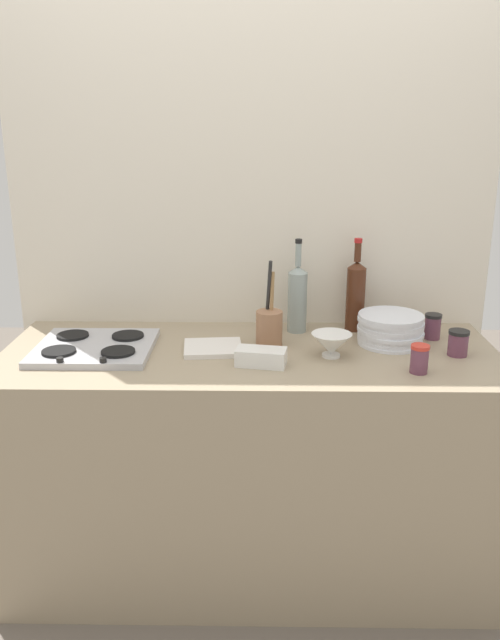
{
  "coord_description": "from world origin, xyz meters",
  "views": [
    {
      "loc": [
        0.03,
        -2.17,
        1.7
      ],
      "look_at": [
        0.0,
        0.0,
        1.02
      ],
      "focal_mm": 35.9,
      "sensor_mm": 36.0,
      "label": 1
    }
  ],
  "objects_px": {
    "plate_stack": "(390,329)",
    "condiment_jar_front": "(458,343)",
    "mixing_bowl": "(331,344)",
    "butter_dish": "(261,357)",
    "stovetop_hob": "(95,347)",
    "wine_bottle_mid_left": "(356,294)",
    "cutting_board": "(213,348)",
    "wine_bottle_leftmost": "(297,297)",
    "condiment_jar_spare": "(433,326)",
    "condiment_jar_rear": "(419,359)",
    "utensil_crock": "(269,326)"
  },
  "relations": [
    {
      "from": "cutting_board",
      "to": "mixing_bowl",
      "type": "bearing_deg",
      "value": -7.74
    },
    {
      "from": "plate_stack",
      "to": "wine_bottle_leftmost",
      "type": "bearing_deg",
      "value": 157.38
    },
    {
      "from": "wine_bottle_leftmost",
      "to": "wine_bottle_mid_left",
      "type": "height_order",
      "value": "wine_bottle_leftmost"
    },
    {
      "from": "stovetop_hob",
      "to": "condiment_jar_front",
      "type": "bearing_deg",
      "value": -1.05
    },
    {
      "from": "stovetop_hob",
      "to": "condiment_jar_spare",
      "type": "xyz_separation_m",
      "value": [
        1.26,
        0.16,
        0.03
      ]
    },
    {
      "from": "mixing_bowl",
      "to": "wine_bottle_leftmost",
      "type": "bearing_deg",
      "value": 110.5
    },
    {
      "from": "condiment_jar_rear",
      "to": "condiment_jar_spare",
      "type": "distance_m",
      "value": 0.37
    },
    {
      "from": "plate_stack",
      "to": "mixing_bowl",
      "type": "xyz_separation_m",
      "value": [
        -0.23,
        -0.14,
        -0.01
      ]
    },
    {
      "from": "stovetop_hob",
      "to": "mixing_bowl",
      "type": "xyz_separation_m",
      "value": [
        0.85,
        -0.04,
        0.03
      ]
    },
    {
      "from": "utensil_crock",
      "to": "cutting_board",
      "type": "distance_m",
      "value": 0.22
    },
    {
      "from": "condiment_jar_rear",
      "to": "wine_bottle_mid_left",
      "type": "bearing_deg",
      "value": 108.41
    },
    {
      "from": "stovetop_hob",
      "to": "wine_bottle_mid_left",
      "type": "bearing_deg",
      "value": 15.08
    },
    {
      "from": "mixing_bowl",
      "to": "utensil_crock",
      "type": "height_order",
      "value": "utensil_crock"
    },
    {
      "from": "wine_bottle_leftmost",
      "to": "condiment_jar_front",
      "type": "xyz_separation_m",
      "value": [
        0.56,
        -0.26,
        -0.09
      ]
    },
    {
      "from": "cutting_board",
      "to": "condiment_jar_front",
      "type": "bearing_deg",
      "value": -2.39
    },
    {
      "from": "plate_stack",
      "to": "condiment_jar_rear",
      "type": "height_order",
      "value": "plate_stack"
    },
    {
      "from": "stovetop_hob",
      "to": "butter_dish",
      "type": "relative_size",
      "value": 2.45
    },
    {
      "from": "wine_bottle_mid_left",
      "to": "condiment_jar_front",
      "type": "xyz_separation_m",
      "value": [
        0.33,
        -0.29,
        -0.1
      ]
    },
    {
      "from": "wine_bottle_mid_left",
      "to": "condiment_jar_front",
      "type": "height_order",
      "value": "wine_bottle_mid_left"
    },
    {
      "from": "mixing_bowl",
      "to": "cutting_board",
      "type": "relative_size",
      "value": 0.69
    },
    {
      "from": "butter_dish",
      "to": "condiment_jar_spare",
      "type": "bearing_deg",
      "value": 23.69
    },
    {
      "from": "cutting_board",
      "to": "stovetop_hob",
      "type": "bearing_deg",
      "value": -178.32
    },
    {
      "from": "wine_bottle_leftmost",
      "to": "utensil_crock",
      "type": "bearing_deg",
      "value": -124.6
    },
    {
      "from": "plate_stack",
      "to": "condiment_jar_front",
      "type": "xyz_separation_m",
      "value": [
        0.22,
        -0.12,
        -0.01
      ]
    },
    {
      "from": "wine_bottle_leftmost",
      "to": "condiment_jar_spare",
      "type": "relative_size",
      "value": 3.79
    },
    {
      "from": "plate_stack",
      "to": "utensil_crock",
      "type": "bearing_deg",
      "value": -177.52
    },
    {
      "from": "plate_stack",
      "to": "condiment_jar_front",
      "type": "bearing_deg",
      "value": -29.27
    },
    {
      "from": "mixing_bowl",
      "to": "condiment_jar_rear",
      "type": "height_order",
      "value": "condiment_jar_rear"
    },
    {
      "from": "condiment_jar_rear",
      "to": "cutting_board",
      "type": "relative_size",
      "value": 0.46
    },
    {
      "from": "wine_bottle_leftmost",
      "to": "cutting_board",
      "type": "distance_m",
      "value": 0.41
    },
    {
      "from": "mixing_bowl",
      "to": "condiment_jar_front",
      "type": "distance_m",
      "value": 0.45
    },
    {
      "from": "plate_stack",
      "to": "condiment_jar_rear",
      "type": "bearing_deg",
      "value": -82.07
    },
    {
      "from": "wine_bottle_leftmost",
      "to": "condiment_jar_rear",
      "type": "xyz_separation_m",
      "value": [
        0.38,
        -0.43,
        -0.09
      ]
    },
    {
      "from": "wine_bottle_leftmost",
      "to": "condiment_jar_rear",
      "type": "height_order",
      "value": "wine_bottle_leftmost"
    },
    {
      "from": "plate_stack",
      "to": "wine_bottle_mid_left",
      "type": "relative_size",
      "value": 0.67
    },
    {
      "from": "wine_bottle_mid_left",
      "to": "condiment_jar_rear",
      "type": "height_order",
      "value": "wine_bottle_mid_left"
    },
    {
      "from": "plate_stack",
      "to": "butter_dish",
      "type": "bearing_deg",
      "value": -154.73
    },
    {
      "from": "mixing_bowl",
      "to": "utensil_crock",
      "type": "bearing_deg",
      "value": 150.59
    },
    {
      "from": "condiment_jar_rear",
      "to": "utensil_crock",
      "type": "bearing_deg",
      "value": 151.43
    },
    {
      "from": "utensil_crock",
      "to": "butter_dish",
      "type": "bearing_deg",
      "value": -98.25
    },
    {
      "from": "stovetop_hob",
      "to": "condiment_jar_spare",
      "type": "relative_size",
      "value": 4.27
    },
    {
      "from": "condiment_jar_rear",
      "to": "condiment_jar_spare",
      "type": "xyz_separation_m",
      "value": [
        0.13,
        0.35,
        0.0
      ]
    },
    {
      "from": "mixing_bowl",
      "to": "cutting_board",
      "type": "xyz_separation_m",
      "value": [
        -0.42,
        0.06,
        -0.04
      ]
    },
    {
      "from": "wine_bottle_leftmost",
      "to": "butter_dish",
      "type": "distance_m",
      "value": 0.41
    },
    {
      "from": "utensil_crock",
      "to": "plate_stack",
      "type": "bearing_deg",
      "value": 2.48
    },
    {
      "from": "condiment_jar_rear",
      "to": "condiment_jar_spare",
      "type": "height_order",
      "value": "condiment_jar_spare"
    },
    {
      "from": "wine_bottle_mid_left",
      "to": "cutting_board",
      "type": "xyz_separation_m",
      "value": [
        -0.55,
        -0.25,
        -0.14
      ]
    },
    {
      "from": "plate_stack",
      "to": "mixing_bowl",
      "type": "distance_m",
      "value": 0.27
    },
    {
      "from": "stovetop_hob",
      "to": "utensil_crock",
      "type": "height_order",
      "value": "utensil_crock"
    },
    {
      "from": "condiment_jar_spare",
      "to": "condiment_jar_front",
      "type": "bearing_deg",
      "value": -76.39
    }
  ]
}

